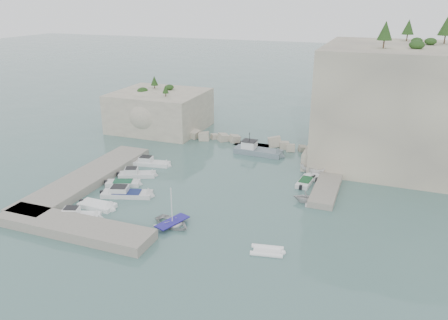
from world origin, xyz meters
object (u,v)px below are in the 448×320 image
(motorboat_f, at_px, (79,218))
(tender_east_c, at_px, (317,176))
(motorboat_b, at_px, (137,176))
(inflatable_dinghy, at_px, (267,252))
(tender_east_a, at_px, (306,202))
(tender_east_b, at_px, (305,184))
(motorboat_a, at_px, (151,165))
(work_boat, at_px, (258,154))
(motorboat_e, at_px, (97,208))
(rowboat, at_px, (172,226))
(motorboat_c, at_px, (123,185))
(motorboat_d, at_px, (127,196))
(tender_east_d, at_px, (312,174))

(motorboat_f, relative_size, tender_east_c, 1.14)
(motorboat_b, distance_m, motorboat_f, 12.90)
(motorboat_b, distance_m, inflatable_dinghy, 25.16)
(tender_east_a, xyz_separation_m, tender_east_b, (-1.16, 5.68, 0.00))
(motorboat_a, bearing_deg, tender_east_b, -5.32)
(work_boat, bearing_deg, motorboat_b, -128.96)
(motorboat_e, height_order, tender_east_a, tender_east_a)
(motorboat_b, distance_m, tender_east_a, 23.49)
(rowboat, bearing_deg, motorboat_c, 75.40)
(motorboat_e, bearing_deg, work_boat, 64.18)
(motorboat_b, xyz_separation_m, work_boat, (13.09, 14.76, 0.00))
(motorboat_a, bearing_deg, motorboat_f, -96.82)
(motorboat_e, height_order, tender_east_c, same)
(motorboat_a, height_order, rowboat, motorboat_a)
(motorboat_c, xyz_separation_m, tender_east_c, (23.55, 12.30, 0.00))
(inflatable_dinghy, relative_size, tender_east_b, 0.73)
(work_boat, bearing_deg, motorboat_a, -140.08)
(rowboat, bearing_deg, motorboat_a, 55.75)
(tender_east_a, bearing_deg, motorboat_d, 100.70)
(motorboat_d, height_order, tender_east_a, tender_east_a)
(motorboat_b, distance_m, tender_east_b, 23.09)
(tender_east_a, relative_size, tender_east_d, 0.76)
(motorboat_d, relative_size, tender_east_c, 1.46)
(motorboat_b, xyz_separation_m, motorboat_d, (2.18, -5.96, 0.00))
(tender_east_b, bearing_deg, inflatable_dinghy, -175.68)
(motorboat_f, height_order, tender_east_d, tender_east_d)
(motorboat_f, bearing_deg, inflatable_dinghy, -16.31)
(motorboat_e, bearing_deg, motorboat_f, -96.39)
(tender_east_a, bearing_deg, rowboat, 125.46)
(motorboat_c, distance_m, rowboat, 13.37)
(motorboat_b, xyz_separation_m, motorboat_f, (0.24, -12.89, 0.00))
(motorboat_c, height_order, inflatable_dinghy, motorboat_c)
(tender_east_a, relative_size, tender_east_b, 0.65)
(tender_east_a, height_order, tender_east_c, tender_east_a)
(motorboat_f, height_order, tender_east_b, motorboat_f)
(motorboat_c, bearing_deg, rowboat, -54.94)
(motorboat_a, relative_size, motorboat_d, 0.87)
(motorboat_d, xyz_separation_m, work_boat, (10.91, 20.72, 0.00))
(rowboat, relative_size, tender_east_b, 0.93)
(rowboat, xyz_separation_m, tender_east_b, (11.40, 16.54, 0.00))
(tender_east_a, bearing_deg, motorboat_b, 85.07)
(motorboat_c, xyz_separation_m, work_boat, (13.27, 17.99, 0.00))
(motorboat_e, distance_m, rowboat, 10.34)
(motorboat_f, height_order, tender_east_c, motorboat_f)
(motorboat_d, relative_size, tender_east_b, 1.43)
(tender_east_a, distance_m, tender_east_c, 8.87)
(inflatable_dinghy, distance_m, tender_east_d, 21.72)
(motorboat_e, bearing_deg, tender_east_a, 24.87)
(motorboat_b, xyz_separation_m, tender_east_c, (23.37, 9.07, 0.00))
(motorboat_d, bearing_deg, motorboat_f, -122.75)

